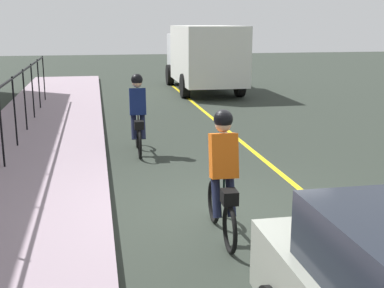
{
  "coord_description": "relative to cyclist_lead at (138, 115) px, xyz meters",
  "views": [
    {
      "loc": [
        -7.44,
        1.95,
        2.96
      ],
      "look_at": [
        0.53,
        0.44,
        1.0
      ],
      "focal_mm": 47.65,
      "sensor_mm": 36.0,
      "label": 1
    }
  ],
  "objects": [
    {
      "name": "ground_plane",
      "position": [
        -3.9,
        -1.05,
        -0.91
      ],
      "size": [
        80.0,
        80.0,
        0.0
      ],
      "primitive_type": "plane",
      "color": "#2A312A"
    },
    {
      "name": "lane_line_centre",
      "position": [
        -3.9,
        -2.65,
        -0.91
      ],
      "size": [
        36.0,
        0.12,
        0.01
      ],
      "primitive_type": "cube",
      "color": "yellow",
      "rests_on": "ground"
    },
    {
      "name": "sidewalk",
      "position": [
        -3.9,
        2.35,
        -0.84
      ],
      "size": [
        40.0,
        3.2,
        0.15
      ],
      "primitive_type": "cube",
      "color": "gray",
      "rests_on": "ground"
    },
    {
      "name": "cyclist_lead",
      "position": [
        0.0,
        0.0,
        0.0
      ],
      "size": [
        1.71,
        0.37,
        1.83
      ],
      "rotation": [
        0.0,
        0.0,
        -0.03
      ],
      "color": "black",
      "rests_on": "ground"
    },
    {
      "name": "cyclist_follow",
      "position": [
        -4.92,
        -0.74,
        0.0
      ],
      "size": [
        1.71,
        0.37,
        1.83
      ],
      "rotation": [
        0.0,
        0.0,
        -0.03
      ],
      "color": "black",
      "rests_on": "ground"
    },
    {
      "name": "box_truck_background",
      "position": [
        10.27,
        -3.68,
        0.64
      ],
      "size": [
        6.73,
        2.58,
        2.78
      ],
      "rotation": [
        0.0,
        0.0,
        -0.01
      ],
      "color": "silver",
      "rests_on": "ground"
    }
  ]
}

